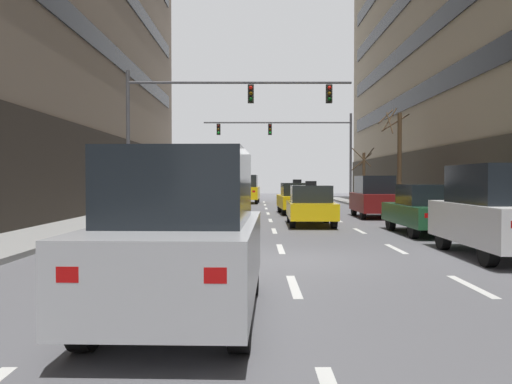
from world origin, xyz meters
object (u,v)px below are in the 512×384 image
(traffic_signal_0, at_px, (203,112))
(street_tree_0, at_px, (396,157))
(car_parked_1, at_px, (496,211))
(traffic_signal_1, at_px, (297,139))
(taxi_driving_1, at_px, (244,189))
(taxi_driving_2, at_px, (294,199))
(car_parked_3, at_px, (371,197))
(street_tree_1, at_px, (361,175))
(taxi_driving_0, at_px, (308,206))
(car_driving_3, at_px, (181,235))
(car_parked_2, at_px, (423,210))

(traffic_signal_0, relative_size, street_tree_0, 1.80)
(car_parked_1, bearing_deg, traffic_signal_1, 95.09)
(taxi_driving_1, bearing_deg, taxi_driving_2, -77.21)
(car_parked_3, bearing_deg, taxi_driving_1, 112.26)
(traffic_signal_1, bearing_deg, street_tree_1, -17.96)
(taxi_driving_0, height_order, car_driving_3, car_driving_3)
(traffic_signal_0, bearing_deg, street_tree_0, 25.33)
(taxi_driving_1, relative_size, traffic_signal_1, 0.41)
(car_parked_1, bearing_deg, traffic_signal_0, 124.12)
(taxi_driving_2, height_order, car_parked_1, car_parked_1)
(taxi_driving_0, xyz_separation_m, traffic_signal_1, (1.08, 19.12, 4.14))
(taxi_driving_1, xyz_separation_m, car_parked_3, (6.53, -15.95, -0.09))
(car_driving_3, relative_size, traffic_signal_0, 0.45)
(taxi_driving_0, bearing_deg, traffic_signal_0, 145.63)
(car_parked_1, height_order, car_parked_3, car_parked_1)
(taxi_driving_2, bearing_deg, street_tree_0, 5.39)
(car_parked_1, bearing_deg, car_driving_3, -140.66)
(taxi_driving_0, relative_size, car_parked_3, 1.03)
(taxi_driving_1, distance_m, traffic_signal_1, 5.73)
(street_tree_1, bearing_deg, taxi_driving_2, -119.18)
(traffic_signal_1, bearing_deg, taxi_driving_2, -95.22)
(car_parked_1, distance_m, car_parked_3, 13.38)
(car_parked_1, xyz_separation_m, street_tree_0, (2.10, 16.80, 1.99))
(car_parked_1, height_order, street_tree_1, street_tree_1)
(car_parked_3, relative_size, street_tree_0, 0.74)
(car_parked_1, relative_size, traffic_signal_0, 0.44)
(taxi_driving_1, distance_m, car_parked_3, 17.23)
(car_parked_3, bearing_deg, car_parked_1, -90.00)
(taxi_driving_2, bearing_deg, street_tree_1, 60.82)
(taxi_driving_0, relative_size, taxi_driving_1, 0.93)
(car_parked_1, xyz_separation_m, car_parked_3, (0.00, 13.38, -0.09))
(taxi_driving_1, distance_m, street_tree_1, 9.19)
(taxi_driving_1, xyz_separation_m, street_tree_1, (8.67, -2.84, 1.09))
(taxi_driving_0, height_order, street_tree_1, street_tree_1)
(taxi_driving_0, height_order, traffic_signal_1, traffic_signal_1)
(car_parked_1, relative_size, car_parked_2, 1.01)
(taxi_driving_1, relative_size, car_parked_1, 1.02)
(taxi_driving_1, xyz_separation_m, car_parked_2, (6.53, -23.92, -0.27))
(car_driving_3, relative_size, street_tree_0, 0.81)
(car_parked_2, relative_size, traffic_signal_0, 0.44)
(taxi_driving_2, bearing_deg, taxi_driving_1, 102.79)
(taxi_driving_1, height_order, car_parked_1, taxi_driving_1)
(taxi_driving_0, relative_size, car_parked_2, 0.96)
(car_parked_2, bearing_deg, car_parked_1, -90.00)
(taxi_driving_1, xyz_separation_m, car_parked_1, (6.53, -29.33, -0.01))
(street_tree_0, bearing_deg, car_parked_1, -97.13)
(car_parked_2, bearing_deg, traffic_signal_0, 141.06)
(car_parked_1, xyz_separation_m, car_parked_2, (0.00, 5.41, -0.27))
(taxi_driving_0, height_order, car_parked_1, car_parked_1)
(car_parked_3, bearing_deg, taxi_driving_0, -128.33)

